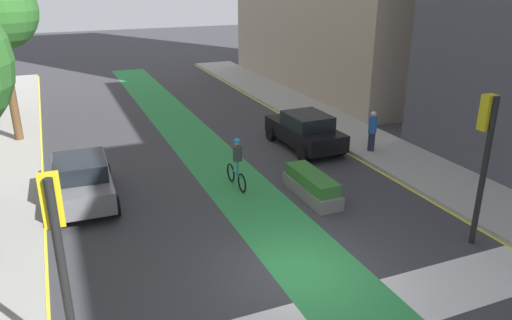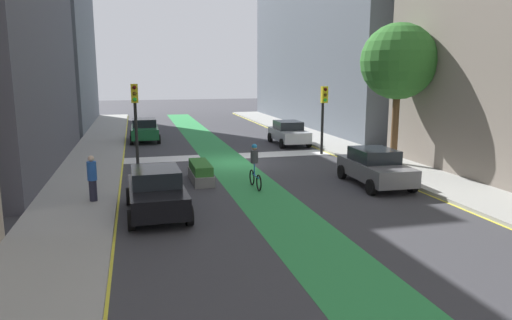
% 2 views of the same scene
% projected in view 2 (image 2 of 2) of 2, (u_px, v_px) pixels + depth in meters
% --- Properties ---
extents(ground_plane, '(120.00, 120.00, 0.00)m').
position_uv_depth(ground_plane, '(237.00, 163.00, 25.25)').
color(ground_plane, '#38383D').
extents(bike_lane_paint, '(2.40, 60.00, 0.01)m').
position_uv_depth(bike_lane_paint, '(228.00, 163.00, 25.13)').
color(bike_lane_paint, '#2D8C47').
rests_on(bike_lane_paint, ground_plane).
extents(crosswalk_band, '(12.00, 1.80, 0.01)m').
position_uv_depth(crosswalk_band, '(229.00, 156.00, 27.15)').
color(crosswalk_band, silver).
rests_on(crosswalk_band, ground_plane).
extents(sidewalk_left, '(3.00, 60.00, 0.15)m').
position_uv_depth(sidewalk_left, '(363.00, 155.00, 27.08)').
color(sidewalk_left, '#9E9E99').
rests_on(sidewalk_left, ground_plane).
extents(curb_stripe_left, '(0.16, 60.00, 0.01)m').
position_uv_depth(curb_stripe_left, '(339.00, 157.00, 26.72)').
color(curb_stripe_left, yellow).
rests_on(curb_stripe_left, ground_plane).
extents(sidewalk_right, '(3.00, 60.00, 0.15)m').
position_uv_depth(sidewalk_right, '(90.00, 168.00, 23.39)').
color(sidewalk_right, '#9E9E99').
rests_on(sidewalk_right, ground_plane).
extents(curb_stripe_right, '(0.16, 60.00, 0.01)m').
position_uv_depth(curb_stripe_right, '(121.00, 168.00, 23.77)').
color(curb_stripe_right, yellow).
rests_on(curb_stripe_right, ground_plane).
extents(traffic_signal_near_right, '(0.35, 0.52, 4.23)m').
position_uv_depth(traffic_signal_near_right, '(135.00, 109.00, 23.87)').
color(traffic_signal_near_right, black).
rests_on(traffic_signal_near_right, ground_plane).
extents(traffic_signal_near_left, '(0.35, 0.52, 4.00)m').
position_uv_depth(traffic_signal_near_left, '(324.00, 107.00, 27.23)').
color(traffic_signal_near_left, black).
rests_on(traffic_signal_near_left, ground_plane).
extents(car_grey_left_far, '(2.14, 4.26, 1.57)m').
position_uv_depth(car_grey_left_far, '(375.00, 167.00, 20.10)').
color(car_grey_left_far, slate).
rests_on(car_grey_left_far, ground_plane).
extents(car_green_right_near, '(2.03, 4.21, 1.57)m').
position_uv_depth(car_green_right_near, '(145.00, 130.00, 32.97)').
color(car_green_right_near, '#196033').
rests_on(car_green_right_near, ground_plane).
extents(car_silver_left_near, '(2.10, 4.24, 1.57)m').
position_uv_depth(car_silver_left_near, '(289.00, 133.00, 31.39)').
color(car_silver_left_near, '#B2B7BF').
rests_on(car_silver_left_near, ground_plane).
extents(car_black_right_far, '(2.11, 4.25, 1.57)m').
position_uv_depth(car_black_right_far, '(157.00, 191.00, 16.00)').
color(car_black_right_far, black).
rests_on(car_black_right_far, ground_plane).
extents(cyclist_in_lane, '(0.32, 1.73, 1.86)m').
position_uv_depth(cyclist_in_lane, '(255.00, 165.00, 19.67)').
color(cyclist_in_lane, black).
rests_on(cyclist_in_lane, ground_plane).
extents(pedestrian_sidewalk_right_a, '(0.34, 0.34, 1.69)m').
position_uv_depth(pedestrian_sidewalk_right_a, '(92.00, 178.00, 17.06)').
color(pedestrian_sidewalk_right_a, '#262638').
rests_on(pedestrian_sidewalk_right_a, sidewalk_right).
extents(street_tree_near, '(3.82, 3.82, 7.11)m').
position_uv_depth(street_tree_near, '(398.00, 62.00, 23.52)').
color(street_tree_near, brown).
rests_on(street_tree_near, sidewalk_left).
extents(median_planter, '(0.86, 2.79, 0.85)m').
position_uv_depth(median_planter, '(201.00, 172.00, 20.88)').
color(median_planter, slate).
rests_on(median_planter, ground_plane).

